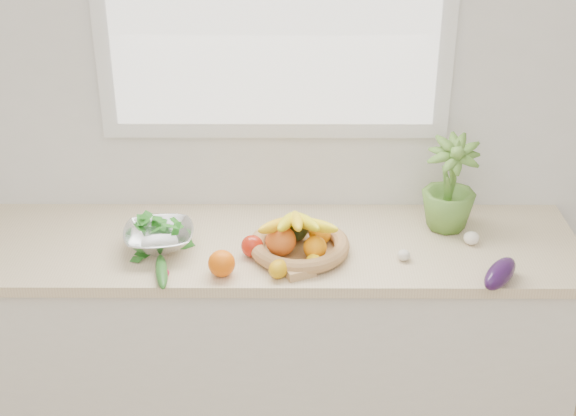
{
  "coord_description": "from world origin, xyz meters",
  "views": [
    {
      "loc": [
        0.06,
        -0.6,
        2.36
      ],
      "look_at": [
        0.05,
        1.93,
        1.05
      ],
      "focal_mm": 50.0,
      "sensor_mm": 36.0,
      "label": 1
    }
  ],
  "objects_px": {
    "potted_herb": "(450,184)",
    "cucumber": "(162,271)",
    "eggplant": "(500,274)",
    "colander_with_spinach": "(159,234)",
    "fruit_basket": "(298,240)",
    "apple": "(252,246)"
  },
  "relations": [
    {
      "from": "cucumber",
      "to": "colander_with_spinach",
      "type": "height_order",
      "value": "colander_with_spinach"
    },
    {
      "from": "colander_with_spinach",
      "to": "apple",
      "type": "bearing_deg",
      "value": -7.06
    },
    {
      "from": "apple",
      "to": "eggplant",
      "type": "distance_m",
      "value": 0.85
    },
    {
      "from": "apple",
      "to": "fruit_basket",
      "type": "distance_m",
      "value": 0.17
    },
    {
      "from": "fruit_basket",
      "to": "colander_with_spinach",
      "type": "bearing_deg",
      "value": 177.8
    },
    {
      "from": "fruit_basket",
      "to": "colander_with_spinach",
      "type": "height_order",
      "value": "fruit_basket"
    },
    {
      "from": "cucumber",
      "to": "potted_herb",
      "type": "bearing_deg",
      "value": 18.84
    },
    {
      "from": "potted_herb",
      "to": "colander_with_spinach",
      "type": "xyz_separation_m",
      "value": [
        -1.06,
        -0.17,
        -0.12
      ]
    },
    {
      "from": "eggplant",
      "to": "cucumber",
      "type": "xyz_separation_m",
      "value": [
        -1.14,
        0.04,
        -0.02
      ]
    },
    {
      "from": "potted_herb",
      "to": "colander_with_spinach",
      "type": "bearing_deg",
      "value": -170.87
    },
    {
      "from": "potted_herb",
      "to": "cucumber",
      "type": "bearing_deg",
      "value": -161.16
    },
    {
      "from": "fruit_basket",
      "to": "eggplant",
      "type": "bearing_deg",
      "value": -16.71
    },
    {
      "from": "apple",
      "to": "fruit_basket",
      "type": "bearing_deg",
      "value": 7.78
    },
    {
      "from": "colander_with_spinach",
      "to": "fruit_basket",
      "type": "bearing_deg",
      "value": -2.2
    },
    {
      "from": "cucumber",
      "to": "apple",
      "type": "bearing_deg",
      "value": 24.6
    },
    {
      "from": "fruit_basket",
      "to": "cucumber",
      "type": "bearing_deg",
      "value": -160.96
    },
    {
      "from": "apple",
      "to": "cucumber",
      "type": "height_order",
      "value": "apple"
    },
    {
      "from": "eggplant",
      "to": "potted_herb",
      "type": "relative_size",
      "value": 0.56
    },
    {
      "from": "eggplant",
      "to": "fruit_basket",
      "type": "xyz_separation_m",
      "value": [
        -0.67,
        0.2,
        0.01
      ]
    },
    {
      "from": "apple",
      "to": "colander_with_spinach",
      "type": "height_order",
      "value": "colander_with_spinach"
    },
    {
      "from": "apple",
      "to": "cucumber",
      "type": "distance_m",
      "value": 0.33
    },
    {
      "from": "cucumber",
      "to": "fruit_basket",
      "type": "distance_m",
      "value": 0.49
    }
  ]
}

